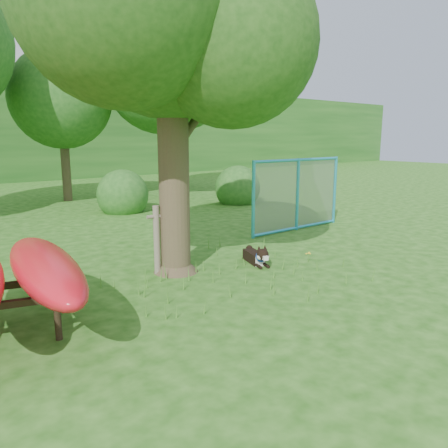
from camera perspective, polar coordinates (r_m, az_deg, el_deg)
ground at (r=7.52m, az=4.70°, el=-9.09°), size 80.00×80.00×0.00m
oak_tree at (r=8.63m, az=-7.45°, el=26.38°), size 5.76×5.02×7.30m
wooden_post at (r=8.45m, az=-8.78°, el=-1.86°), size 0.37×0.14×1.34m
husky_dog at (r=9.15m, az=4.32°, el=-4.24°), size 0.55×1.00×0.47m
fence_section at (r=12.50m, az=9.57°, el=3.82°), size 3.47×0.12×3.38m
wildflower_clump at (r=9.41m, az=10.96°, el=-3.88°), size 0.10×0.10×0.23m
bg_tree_c at (r=19.20m, az=-20.51°, el=15.10°), size 4.00×4.00×6.12m
bg_tree_d at (r=19.02m, az=-8.05°, el=18.69°), size 4.80×4.80×7.50m
bg_tree_e at (r=23.16m, az=-5.50°, el=17.78°), size 4.60×4.60×7.55m
shrub_right at (r=17.54m, az=1.77°, el=2.75°), size 1.80×1.80×1.80m
shrub_mid at (r=15.87m, az=-13.00°, el=1.55°), size 1.80×1.80×1.80m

